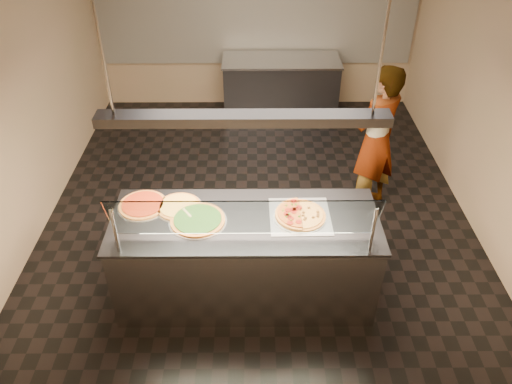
{
  "coord_description": "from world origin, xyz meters",
  "views": [
    {
      "loc": [
        -0.05,
        -4.73,
        3.78
      ],
      "look_at": [
        -0.03,
        -0.97,
        1.02
      ],
      "focal_mm": 35.0,
      "sensor_mm": 36.0,
      "label": 1
    }
  ],
  "objects_px": {
    "pizza_tomato": "(143,205)",
    "half_pizza_pepperoni": "(288,214)",
    "prep_table": "(281,88)",
    "serving_counter": "(246,257)",
    "half_pizza_sausage": "(312,214)",
    "pizza_spatula": "(193,214)",
    "pizza_spinach": "(198,219)",
    "worker": "(376,141)",
    "sneeze_guard": "(244,219)",
    "heat_lamp_housing": "(243,118)",
    "perforated_tray": "(300,216)",
    "pizza_cheese": "(179,206)"
  },
  "relations": [
    {
      "from": "sneeze_guard",
      "to": "pizza_cheese",
      "type": "distance_m",
      "value": 0.86
    },
    {
      "from": "pizza_tomato",
      "to": "worker",
      "type": "relative_size",
      "value": 0.26
    },
    {
      "from": "half_pizza_sausage",
      "to": "pizza_spatula",
      "type": "height_order",
      "value": "half_pizza_sausage"
    },
    {
      "from": "prep_table",
      "to": "perforated_tray",
      "type": "bearing_deg",
      "value": -90.18
    },
    {
      "from": "serving_counter",
      "to": "pizza_spinach",
      "type": "xyz_separation_m",
      "value": [
        -0.42,
        -0.01,
        0.48
      ]
    },
    {
      "from": "perforated_tray",
      "to": "pizza_spatula",
      "type": "height_order",
      "value": "pizza_spatula"
    },
    {
      "from": "worker",
      "to": "heat_lamp_housing",
      "type": "distance_m",
      "value": 2.31
    },
    {
      "from": "serving_counter",
      "to": "perforated_tray",
      "type": "distance_m",
      "value": 0.69
    },
    {
      "from": "serving_counter",
      "to": "pizza_spatula",
      "type": "distance_m",
      "value": 0.68
    },
    {
      "from": "serving_counter",
      "to": "perforated_tray",
      "type": "height_order",
      "value": "perforated_tray"
    },
    {
      "from": "prep_table",
      "to": "serving_counter",
      "type": "bearing_deg",
      "value": -97.58
    },
    {
      "from": "pizza_spinach",
      "to": "pizza_spatula",
      "type": "xyz_separation_m",
      "value": [
        -0.04,
        0.06,
        0.01
      ]
    },
    {
      "from": "worker",
      "to": "heat_lamp_housing",
      "type": "bearing_deg",
      "value": 7.8
    },
    {
      "from": "half_pizza_sausage",
      "to": "pizza_spinach",
      "type": "relative_size",
      "value": 0.87
    },
    {
      "from": "serving_counter",
      "to": "half_pizza_pepperoni",
      "type": "relative_size",
      "value": 5.34
    },
    {
      "from": "pizza_cheese",
      "to": "pizza_spatula",
      "type": "relative_size",
      "value": 1.6
    },
    {
      "from": "half_pizza_pepperoni",
      "to": "pizza_spinach",
      "type": "relative_size",
      "value": 0.87
    },
    {
      "from": "prep_table",
      "to": "worker",
      "type": "bearing_deg",
      "value": -67.94
    },
    {
      "from": "sneeze_guard",
      "to": "prep_table",
      "type": "distance_m",
      "value": 4.26
    },
    {
      "from": "half_pizza_pepperoni",
      "to": "worker",
      "type": "bearing_deg",
      "value": 52.26
    },
    {
      "from": "pizza_spinach",
      "to": "pizza_cheese",
      "type": "height_order",
      "value": "pizza_spinach"
    },
    {
      "from": "prep_table",
      "to": "heat_lamp_housing",
      "type": "distance_m",
      "value": 4.13
    },
    {
      "from": "pizza_tomato",
      "to": "worker",
      "type": "bearing_deg",
      "value": 26.89
    },
    {
      "from": "half_pizza_sausage",
      "to": "pizza_cheese",
      "type": "distance_m",
      "value": 1.23
    },
    {
      "from": "pizza_tomato",
      "to": "prep_table",
      "type": "height_order",
      "value": "pizza_tomato"
    },
    {
      "from": "half_pizza_sausage",
      "to": "heat_lamp_housing",
      "type": "xyz_separation_m",
      "value": [
        -0.61,
        -0.04,
        0.99
      ]
    },
    {
      "from": "serving_counter",
      "to": "pizza_spinach",
      "type": "relative_size",
      "value": 4.66
    },
    {
      "from": "pizza_tomato",
      "to": "heat_lamp_housing",
      "type": "distance_m",
      "value": 1.4
    },
    {
      "from": "serving_counter",
      "to": "prep_table",
      "type": "bearing_deg",
      "value": 82.42
    },
    {
      "from": "serving_counter",
      "to": "pizza_tomato",
      "type": "bearing_deg",
      "value": 167.55
    },
    {
      "from": "pizza_tomato",
      "to": "half_pizza_pepperoni",
      "type": "bearing_deg",
      "value": -7.19
    },
    {
      "from": "half_pizza_pepperoni",
      "to": "prep_table",
      "type": "distance_m",
      "value": 3.81
    },
    {
      "from": "pizza_cheese",
      "to": "worker",
      "type": "height_order",
      "value": "worker"
    },
    {
      "from": "perforated_tray",
      "to": "heat_lamp_housing",
      "type": "relative_size",
      "value": 0.24
    },
    {
      "from": "pizza_spatula",
      "to": "worker",
      "type": "distance_m",
      "value": 2.39
    },
    {
      "from": "pizza_spinach",
      "to": "worker",
      "type": "relative_size",
      "value": 0.29
    },
    {
      "from": "pizza_cheese",
      "to": "serving_counter",
      "type": "bearing_deg",
      "value": -16.66
    },
    {
      "from": "serving_counter",
      "to": "worker",
      "type": "height_order",
      "value": "worker"
    },
    {
      "from": "half_pizza_sausage",
      "to": "pizza_spatula",
      "type": "distance_m",
      "value": 1.08
    },
    {
      "from": "serving_counter",
      "to": "pizza_spinach",
      "type": "height_order",
      "value": "pizza_spinach"
    },
    {
      "from": "half_pizza_sausage",
      "to": "sneeze_guard",
      "type": "bearing_deg",
      "value": -147.77
    },
    {
      "from": "sneeze_guard",
      "to": "pizza_tomato",
      "type": "bearing_deg",
      "value": 149.86
    },
    {
      "from": "pizza_spinach",
      "to": "pizza_tomato",
      "type": "distance_m",
      "value": 0.58
    },
    {
      "from": "pizza_tomato",
      "to": "pizza_spatula",
      "type": "relative_size",
      "value": 1.73
    },
    {
      "from": "perforated_tray",
      "to": "half_pizza_sausage",
      "type": "height_order",
      "value": "half_pizza_sausage"
    },
    {
      "from": "sneeze_guard",
      "to": "prep_table",
      "type": "height_order",
      "value": "sneeze_guard"
    },
    {
      "from": "sneeze_guard",
      "to": "half_pizza_pepperoni",
      "type": "height_order",
      "value": "sneeze_guard"
    },
    {
      "from": "serving_counter",
      "to": "half_pizza_sausage",
      "type": "height_order",
      "value": "half_pizza_sausage"
    },
    {
      "from": "half_pizza_pepperoni",
      "to": "pizza_spinach",
      "type": "height_order",
      "value": "half_pizza_pepperoni"
    },
    {
      "from": "serving_counter",
      "to": "pizza_cheese",
      "type": "xyz_separation_m",
      "value": [
        -0.62,
        0.18,
        0.48
      ]
    }
  ]
}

